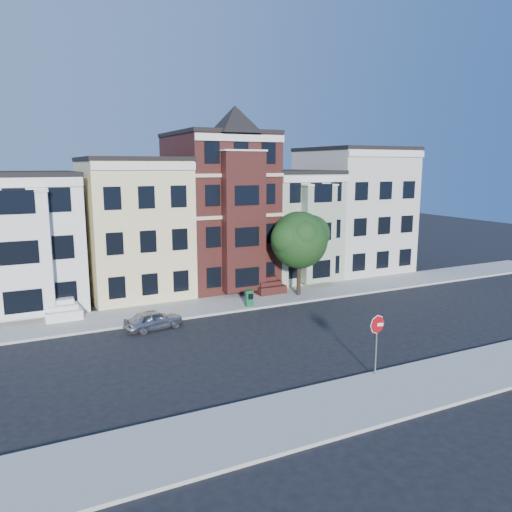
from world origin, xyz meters
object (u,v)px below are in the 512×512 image
parked_car (154,320)px  newspaper_box (249,298)px  stop_sign (376,341)px  street_tree (299,244)px

parked_car → newspaper_box: bearing=-87.6°
newspaper_box → stop_sign: size_ratio=0.35×
stop_sign → newspaper_box: bearing=106.9°
street_tree → newspaper_box: street_tree is taller
newspaper_box → parked_car: bearing=-157.8°
newspaper_box → stop_sign: bearing=-78.4°
street_tree → newspaper_box: (-4.62, -1.11, -3.30)m
street_tree → stop_sign: 14.78m
street_tree → stop_sign: (-4.26, -13.98, -2.25)m
newspaper_box → stop_sign: 12.91m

